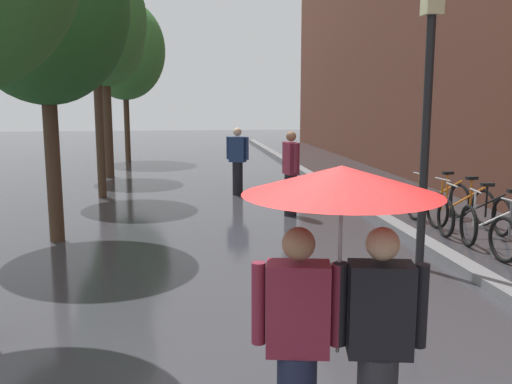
{
  "coord_description": "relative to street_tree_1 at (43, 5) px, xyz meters",
  "views": [
    {
      "loc": [
        -0.75,
        -3.43,
        2.41
      ],
      "look_at": [
        0.09,
        2.8,
        1.35
      ],
      "focal_mm": 38.98,
      "sensor_mm": 36.0,
      "label": 1
    }
  ],
  "objects": [
    {
      "name": "pedestrian_walking_midground",
      "position": [
        3.54,
        4.19,
        -2.99
      ],
      "size": [
        0.54,
        0.43,
        1.7
      ],
      "color": "black",
      "rests_on": "ground"
    },
    {
      "name": "parked_bicycle_3",
      "position": [
        7.23,
        -0.68,
        -3.52
      ],
      "size": [
        1.12,
        0.77,
        0.96
      ],
      "color": "black",
      "rests_on": "ground"
    },
    {
      "name": "street_lamp_post",
      "position": [
        5.5,
        -2.32,
        -1.63
      ],
      "size": [
        0.24,
        0.24,
        3.83
      ],
      "color": "black",
      "rests_on": "ground"
    },
    {
      "name": "parked_bicycle_5",
      "position": [
        7.27,
        0.84,
        -3.52
      ],
      "size": [
        1.15,
        0.82,
        0.96
      ],
      "color": "black",
      "rests_on": "ground"
    },
    {
      "name": "street_tree_1",
      "position": [
        0.0,
        0.0,
        0.0
      ],
      "size": [
        2.73,
        2.73,
        5.52
      ],
      "color": "#473323",
      "rests_on": "ground"
    },
    {
      "name": "parked_bicycle_4",
      "position": [
        7.37,
        0.08,
        -3.52
      ],
      "size": [
        1.17,
        0.85,
        0.96
      ],
      "color": "black",
      "rests_on": "ground"
    },
    {
      "name": "street_tree_4",
      "position": [
        0.06,
        12.49,
        0.33
      ],
      "size": [
        3.1,
        3.1,
        6.11
      ],
      "color": "#473323",
      "rests_on": "ground"
    },
    {
      "name": "street_tree_2",
      "position": [
        0.18,
        4.26,
        0.34
      ],
      "size": [
        2.43,
        2.43,
        5.71
      ],
      "color": "#473323",
      "rests_on": "ground"
    },
    {
      "name": "parked_bicycle_2",
      "position": [
        7.3,
        -1.35,
        -3.52
      ],
      "size": [
        1.16,
        0.83,
        0.96
      ],
      "color": "black",
      "rests_on": "ground"
    },
    {
      "name": "kerb_strip",
      "position": [
        6.1,
        3.79,
        -3.83
      ],
      "size": [
        0.3,
        36.0,
        0.12
      ],
      "primitive_type": "cube",
      "color": "slate",
      "rests_on": "ground"
    },
    {
      "name": "couple_under_umbrella",
      "position": [
        3.12,
        -6.4,
        -2.49
      ],
      "size": [
        1.24,
        1.24,
        2.01
      ],
      "color": "#1E233D",
      "rests_on": "ground"
    },
    {
      "name": "street_tree_3",
      "position": [
        -0.09,
        7.94,
        0.27
      ],
      "size": [
        2.43,
        2.43,
        5.65
      ],
      "color": "#473323",
      "rests_on": "ground"
    },
    {
      "name": "pedestrian_walking_far",
      "position": [
        4.37,
        1.51,
        -2.99
      ],
      "size": [
        0.3,
        0.58,
        1.76
      ],
      "color": "black",
      "rests_on": "ground"
    }
  ]
}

